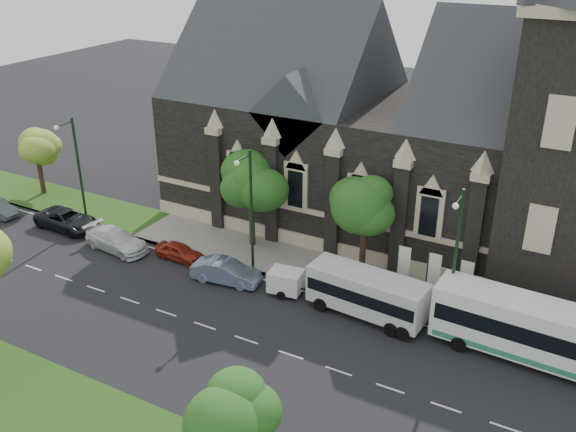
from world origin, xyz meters
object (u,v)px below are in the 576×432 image
Objects in this scene: street_lamp_near at (455,252)px; box_trailer at (286,281)px; street_lamp_mid at (250,206)px; banner_flag_left at (401,264)px; tree_walk_left at (255,175)px; shuttle_bus at (367,292)px; car_far_black at (67,220)px; tree_walk_right at (370,198)px; banner_flag_right at (463,279)px; sedan at (226,272)px; tour_coach at (547,334)px; street_lamp_far at (77,166)px; car_far_white at (116,240)px; tree_park_east at (250,412)px; banner_flag_center at (432,272)px; car_far_red at (179,251)px; tree_walk_far at (39,146)px.

street_lamp_near is 11.33m from box_trailer.
street_lamp_mid is 2.25× the size of banner_flag_left.
shuttle_bus is at bearing -23.76° from tree_walk_left.
car_far_black is at bearing -175.18° from shuttle_bus.
tree_walk_right is 8.05m from banner_flag_right.
street_lamp_near reaches higher than sedan.
street_lamp_mid is at bearing 179.69° from tour_coach.
street_lamp_far is 1.86× the size of sedan.
sedan is at bearing -170.50° from shuttle_bus.
street_lamp_near is at bearing -78.96° from car_far_white.
shuttle_bus is (-0.93, 15.17, -2.94)m from tree_park_east.
street_lamp_near is at bearing 172.49° from tour_coach.
box_trailer is at bearing -159.19° from banner_flag_center.
car_far_red is at bearing -72.42° from car_far_white.
tree_walk_right reaches higher than sedan.
street_lamp_near is 1.86× the size of sedan.
car_far_black is (-36.43, -0.16, -1.20)m from tour_coach.
street_lamp_far is 2.25× the size of banner_flag_left.
tree_walk_right is at bearing 117.60° from shuttle_bus.
car_far_red is at bearing 135.64° from tree_park_east.
street_lamp_near is 1.65× the size of car_far_white.
tree_park_east is 1.15× the size of car_far_white.
street_lamp_mid is 2.41× the size of car_far_red.
street_lamp_mid is at bearing 177.26° from shuttle_bus.
tree_walk_right is 31.06m from tree_walk_far.
street_lamp_mid is 14.67m from banner_flag_right.
banner_flag_right is at bearing 77.35° from tree_park_east.
street_lamp_mid reaches higher than tree_walk_far.
banner_flag_left is 0.52× the size of shuttle_bus.
sedan is at bearing -101.31° from car_far_red.
street_lamp_near and street_lamp_far have the same top height.
tree_park_east reaches higher than banner_flag_center.
car_far_white reaches higher than car_far_red.
tour_coach reaches higher than car_far_black.
tree_walk_left is 22.06m from tree_walk_far.
banner_flag_left is 0.71× the size of car_far_black.
street_lamp_near is at bearing -12.87° from tree_walk_left.
car_far_red is at bearing -129.33° from tree_walk_left.
car_far_white is (-9.92, 0.03, -0.00)m from sedan.
shuttle_bus is at bearing -7.47° from tree_walk_far.
street_lamp_near is (37.82, -3.08, 0.49)m from tree_walk_far.
tree_park_east is at bearing -150.62° from sedan.
tree_park_east is 1.95× the size of box_trailer.
banner_flag_center is (12.29, 1.91, -2.73)m from street_lamp_mid.
banner_flag_left is 16.23m from car_far_red.
tree_walk_right reaches higher than banner_flag_left.
tree_park_east is at bearing -58.21° from street_lamp_mid.
car_far_white is at bearing 145.37° from tree_park_east.
tree_walk_left is 0.61× the size of tour_coach.
banner_flag_right is at bearing -74.70° from car_far_white.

